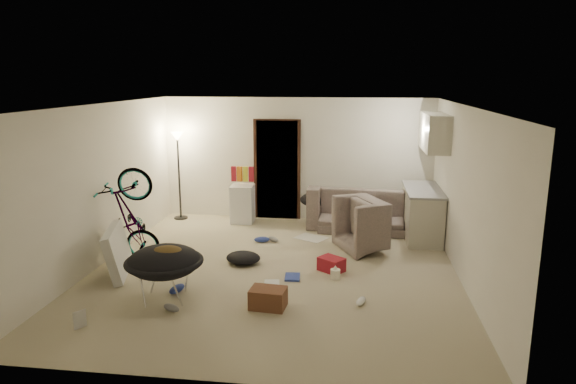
# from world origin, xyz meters

# --- Properties ---
(floor) EXTENTS (5.50, 6.00, 0.02)m
(floor) POSITION_xyz_m (0.00, 0.00, -0.01)
(floor) COLOR #B9AE8E
(floor) RESTS_ON ground
(ceiling) EXTENTS (5.50, 6.00, 0.02)m
(ceiling) POSITION_xyz_m (0.00, 0.00, 2.51)
(ceiling) COLOR white
(ceiling) RESTS_ON wall_back
(wall_back) EXTENTS (5.50, 0.02, 2.50)m
(wall_back) POSITION_xyz_m (0.00, 3.01, 1.25)
(wall_back) COLOR white
(wall_back) RESTS_ON floor
(wall_front) EXTENTS (5.50, 0.02, 2.50)m
(wall_front) POSITION_xyz_m (0.00, -3.01, 1.25)
(wall_front) COLOR white
(wall_front) RESTS_ON floor
(wall_left) EXTENTS (0.02, 6.00, 2.50)m
(wall_left) POSITION_xyz_m (-2.76, 0.00, 1.25)
(wall_left) COLOR white
(wall_left) RESTS_ON floor
(wall_right) EXTENTS (0.02, 6.00, 2.50)m
(wall_right) POSITION_xyz_m (2.76, 0.00, 1.25)
(wall_right) COLOR white
(wall_right) RESTS_ON floor
(doorway) EXTENTS (0.85, 0.10, 2.04)m
(doorway) POSITION_xyz_m (-0.40, 2.97, 1.02)
(doorway) COLOR black
(doorway) RESTS_ON floor
(door_trim) EXTENTS (0.97, 0.04, 2.10)m
(door_trim) POSITION_xyz_m (-0.40, 2.94, 1.02)
(door_trim) COLOR #331B12
(door_trim) RESTS_ON floor
(floor_lamp) EXTENTS (0.28, 0.28, 1.81)m
(floor_lamp) POSITION_xyz_m (-2.40, 2.65, 1.31)
(floor_lamp) COLOR black
(floor_lamp) RESTS_ON floor
(kitchen_counter) EXTENTS (0.60, 1.50, 0.88)m
(kitchen_counter) POSITION_xyz_m (2.43, 2.00, 0.44)
(kitchen_counter) COLOR beige
(kitchen_counter) RESTS_ON floor
(counter_top) EXTENTS (0.64, 1.54, 0.04)m
(counter_top) POSITION_xyz_m (2.43, 2.00, 0.90)
(counter_top) COLOR gray
(counter_top) RESTS_ON kitchen_counter
(kitchen_uppers) EXTENTS (0.38, 1.40, 0.65)m
(kitchen_uppers) POSITION_xyz_m (2.56, 2.00, 1.95)
(kitchen_uppers) COLOR beige
(kitchen_uppers) RESTS_ON wall_right
(sofa) EXTENTS (2.15, 0.97, 0.61)m
(sofa) POSITION_xyz_m (1.36, 2.45, 0.31)
(sofa) COLOR #323831
(sofa) RESTS_ON floor
(armchair) EXTENTS (1.23, 1.29, 0.65)m
(armchair) POSITION_xyz_m (1.60, 1.29, 0.33)
(armchair) COLOR #323831
(armchair) RESTS_ON floor
(bicycle) EXTENTS (1.64, 0.82, 0.92)m
(bicycle) POSITION_xyz_m (-2.30, 0.05, 0.42)
(bicycle) COLOR black
(bicycle) RESTS_ON floor
(book_asset) EXTENTS (0.27, 0.26, 0.02)m
(book_asset) POSITION_xyz_m (-2.03, -2.21, 0.01)
(book_asset) COLOR #A71927
(book_asset) RESTS_ON floor
(mini_fridge) EXTENTS (0.46, 0.46, 0.76)m
(mini_fridge) POSITION_xyz_m (-1.05, 2.55, 0.38)
(mini_fridge) COLOR white
(mini_fridge) RESTS_ON floor
(snack_box_0) EXTENTS (0.11, 0.09, 0.30)m
(snack_box_0) POSITION_xyz_m (-1.22, 2.55, 1.00)
(snack_box_0) COLOR #A71927
(snack_box_0) RESTS_ON mini_fridge
(snack_box_1) EXTENTS (0.11, 0.09, 0.30)m
(snack_box_1) POSITION_xyz_m (-1.10, 2.55, 1.00)
(snack_box_1) COLOR orange
(snack_box_1) RESTS_ON mini_fridge
(snack_box_2) EXTENTS (0.12, 0.10, 0.30)m
(snack_box_2) POSITION_xyz_m (-0.98, 2.55, 1.00)
(snack_box_2) COLOR yellow
(snack_box_2) RESTS_ON mini_fridge
(snack_box_3) EXTENTS (0.10, 0.07, 0.30)m
(snack_box_3) POSITION_xyz_m (-0.86, 2.55, 1.00)
(snack_box_3) COLOR #A71927
(snack_box_3) RESTS_ON mini_fridge
(saucer_chair) EXTENTS (1.03, 1.03, 0.73)m
(saucer_chair) POSITION_xyz_m (-1.27, -1.23, 0.43)
(saucer_chair) COLOR silver
(saucer_chair) RESTS_ON floor
(hoodie) EXTENTS (0.57, 0.52, 0.22)m
(hoodie) POSITION_xyz_m (-1.22, -1.26, 0.64)
(hoodie) COLOR #513C1B
(hoodie) RESTS_ON saucer_chair
(sofa_drape) EXTENTS (0.58, 0.48, 0.28)m
(sofa_drape) POSITION_xyz_m (0.41, 2.45, 0.54)
(sofa_drape) COLOR black
(sofa_drape) RESTS_ON sofa
(tv_box) EXTENTS (0.57, 1.12, 0.73)m
(tv_box) POSITION_xyz_m (-2.30, -0.45, 0.36)
(tv_box) COLOR silver
(tv_box) RESTS_ON floor
(drink_case_a) EXTENTS (0.48, 0.36, 0.26)m
(drink_case_a) POSITION_xyz_m (0.12, -1.31, 0.13)
(drink_case_a) COLOR brown
(drink_case_a) RESTS_ON floor
(drink_case_b) EXTENTS (0.45, 0.43, 0.21)m
(drink_case_b) POSITION_xyz_m (0.87, 0.07, 0.11)
(drink_case_b) COLOR #A71927
(drink_case_b) RESTS_ON floor
(juicer) EXTENTS (0.14, 0.14, 0.21)m
(juicer) POSITION_xyz_m (0.94, -0.23, 0.08)
(juicer) COLOR white
(juicer) RESTS_ON floor
(newspaper) EXTENTS (0.67, 0.62, 0.01)m
(newspaper) POSITION_xyz_m (0.42, 1.67, 0.00)
(newspaper) COLOR beige
(newspaper) RESTS_ON floor
(book_blue) EXTENTS (0.24, 0.31, 0.03)m
(book_blue) POSITION_xyz_m (0.31, -0.28, 0.01)
(book_blue) COLOR #293C96
(book_blue) RESTS_ON floor
(book_white) EXTENTS (0.26, 0.31, 0.03)m
(book_white) POSITION_xyz_m (0.05, -0.58, 0.01)
(book_white) COLOR silver
(book_white) RESTS_ON floor
(shoe_0) EXTENTS (0.30, 0.17, 0.10)m
(shoe_0) POSITION_xyz_m (-0.43, 1.31, 0.05)
(shoe_0) COLOR #293C96
(shoe_0) RESTS_ON floor
(shoe_1) EXTENTS (0.25, 0.23, 0.09)m
(shoe_1) POSITION_xyz_m (-0.24, 1.36, 0.05)
(shoe_1) COLOR slate
(shoe_1) RESTS_ON floor
(shoe_2) EXTENTS (0.21, 0.32, 0.11)m
(shoe_2) POSITION_xyz_m (-1.20, -1.01, 0.05)
(shoe_2) COLOR #293C96
(shoe_2) RESTS_ON floor
(shoe_3) EXTENTS (0.27, 0.20, 0.09)m
(shoe_3) POSITION_xyz_m (-1.08, -1.57, 0.05)
(shoe_3) COLOR slate
(shoe_3) RESTS_ON floor
(shoe_4) EXTENTS (0.18, 0.27, 0.09)m
(shoe_4) POSITION_xyz_m (1.31, -1.06, 0.05)
(shoe_4) COLOR white
(shoe_4) RESTS_ON floor
(clothes_lump_a) EXTENTS (0.66, 0.60, 0.18)m
(clothes_lump_a) POSITION_xyz_m (-0.54, 0.23, 0.09)
(clothes_lump_a) COLOR black
(clothes_lump_a) RESTS_ON floor
(clothes_lump_b) EXTENTS (0.51, 0.44, 0.15)m
(clothes_lump_b) POSITION_xyz_m (1.03, 2.55, 0.08)
(clothes_lump_b) COLOR black
(clothes_lump_b) RESTS_ON floor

